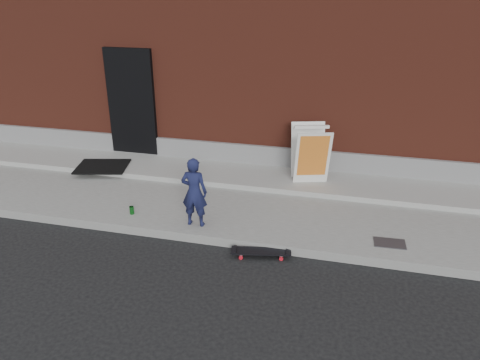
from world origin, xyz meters
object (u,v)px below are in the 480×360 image
(child, at_px, (194,192))
(skateboard, at_px, (261,252))
(soda_can, at_px, (132,210))
(pizza_sign, at_px, (310,154))

(child, bearing_deg, skateboard, 157.46)
(skateboard, relative_size, soda_can, 6.42)
(child, relative_size, pizza_sign, 1.06)
(skateboard, height_order, soda_can, soda_can)
(pizza_sign, bearing_deg, skateboard, -99.64)
(child, bearing_deg, soda_can, -5.96)
(skateboard, height_order, pizza_sign, pizza_sign)
(child, xyz_separation_m, skateboard, (1.18, -0.45, -0.64))
(soda_can, bearing_deg, skateboard, -12.77)
(skateboard, distance_m, soda_can, 2.40)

